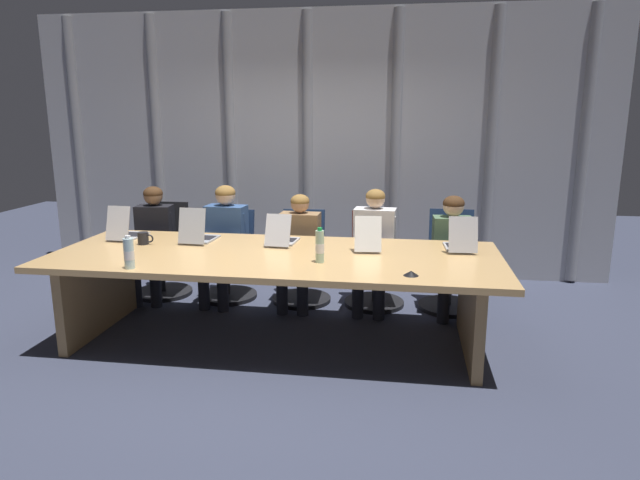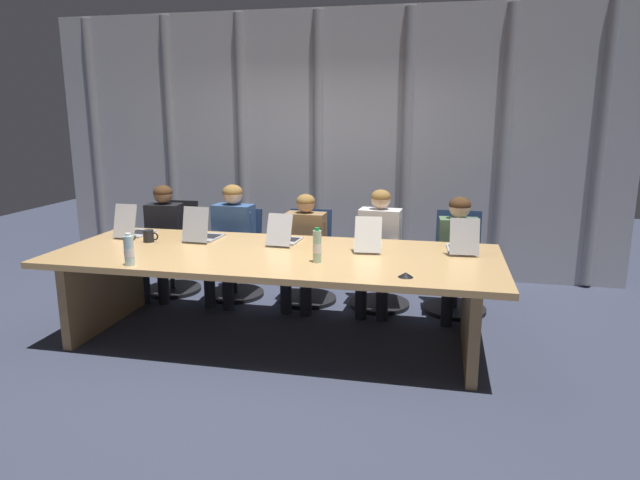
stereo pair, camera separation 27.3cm
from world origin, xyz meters
TOP-DOWN VIEW (x-y plane):
  - ground_plane at (0.00, 0.00)m, footprint 13.48×13.48m
  - conference_table at (0.00, 0.00)m, footprint 3.68×1.42m
  - curtain_backdrop at (-0.00, 2.19)m, footprint 6.74×0.17m
  - laptop_left_end at (-1.48, 0.36)m, footprint 0.24×0.43m
  - laptop_left_mid at (-0.78, 0.33)m, footprint 0.26×0.42m
  - laptop_center at (-0.01, 0.36)m, footprint 0.25×0.42m
  - laptop_right_mid at (0.74, 0.32)m, footprint 0.26×0.48m
  - laptop_right_end at (1.52, 0.36)m, footprint 0.26×0.42m
  - office_chair_left_end at (-1.47, 1.08)m, footprint 0.60×0.60m
  - office_chair_left_mid at (-0.75, 1.08)m, footprint 0.60×0.60m
  - office_chair_center at (0.03, 1.08)m, footprint 0.60×0.60m
  - office_chair_right_mid at (0.76, 1.08)m, footprint 0.60×0.61m
  - office_chair_right_end at (1.51, 1.08)m, footprint 0.60×0.60m
  - person_left_end at (-1.50, 0.92)m, footprint 0.41×0.57m
  - person_left_mid at (-0.75, 0.93)m, footprint 0.45×0.57m
  - person_center at (0.02, 0.92)m, footprint 0.41×0.55m
  - person_right_mid at (0.76, 0.93)m, footprint 0.43×0.56m
  - person_right_end at (1.51, 0.92)m, footprint 0.39×0.56m
  - water_bottle_primary at (0.41, -0.22)m, footprint 0.07×0.07m
  - water_bottle_secondary at (-0.97, -0.60)m, footprint 0.08×0.08m
  - coffee_mug_near at (-1.22, 0.15)m, footprint 0.14×0.09m
  - conference_mic_left_side at (1.11, -0.48)m, footprint 0.11×0.11m

SIDE VIEW (x-z plane):
  - ground_plane at x=0.00m, z-range 0.00..0.00m
  - office_chair_left_mid at x=-0.75m, z-range -0.11..0.79m
  - office_chair_center at x=0.03m, z-range -0.12..0.80m
  - office_chair_right_mid at x=0.76m, z-range -0.12..0.80m
  - office_chair_right_end at x=1.51m, z-range -0.13..0.83m
  - office_chair_left_end at x=-1.47m, z-range -0.13..0.84m
  - conference_table at x=0.00m, z-range 0.23..0.99m
  - person_center at x=0.02m, z-range 0.07..1.18m
  - person_right_end at x=1.51m, z-range 0.08..1.21m
  - person_left_end at x=-1.50m, z-range 0.08..1.23m
  - person_right_mid at x=0.76m, z-range 0.07..1.25m
  - person_left_mid at x=-0.75m, z-range 0.08..1.27m
  - conference_mic_left_side at x=1.11m, z-range 0.76..0.79m
  - coffee_mug_near at x=-1.22m, z-range 0.76..0.87m
  - laptop_center at x=-0.01m, z-range 0.67..0.96m
  - laptop_right_mid at x=0.74m, z-range 0.67..0.96m
  - laptop_right_end at x=1.52m, z-range 0.67..0.97m
  - laptop_left_end at x=-1.48m, z-range 0.66..0.98m
  - laptop_left_mid at x=-0.78m, z-range 0.66..0.98m
  - water_bottle_secondary at x=-0.97m, z-range 0.75..1.00m
  - water_bottle_primary at x=0.41m, z-range 0.75..1.02m
  - curtain_backdrop at x=0.00m, z-range 0.00..3.04m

